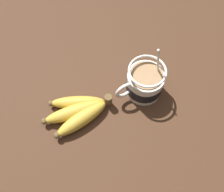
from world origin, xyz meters
TOP-DOWN VIEW (x-y plane):
  - table at (0.00, 0.00)cm, footprint 100.61×100.61cm
  - coffee_mug at (-5.82, 3.35)cm, footprint 13.44×9.82cm
  - banana_bunch at (12.79, 1.94)cm, footprint 18.77×12.42cm

SIDE VIEW (x-z plane):
  - table at x=0.00cm, z-range 0.00..3.13cm
  - banana_bunch at x=12.79cm, z-range 2.86..7.10cm
  - coffee_mug at x=-5.82cm, z-range -1.23..15.73cm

